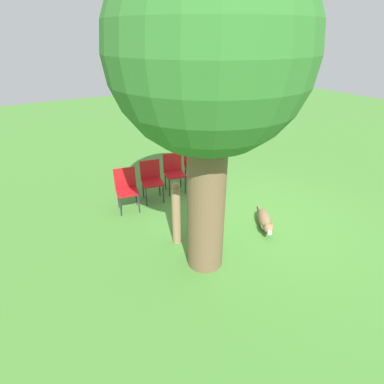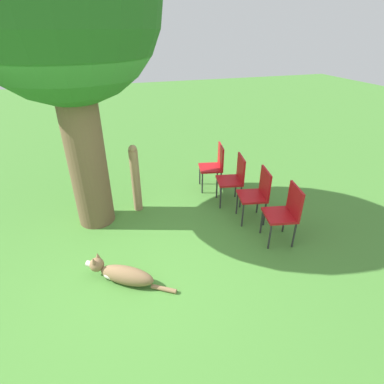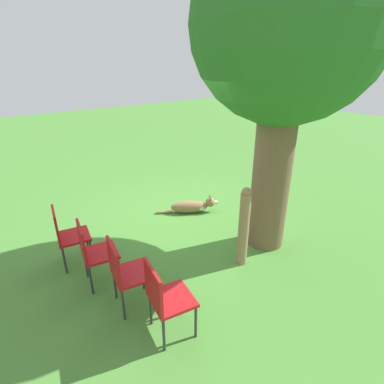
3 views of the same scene
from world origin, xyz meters
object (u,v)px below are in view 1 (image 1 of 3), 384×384
at_px(oak_tree, 210,61).
at_px(fence_post, 176,213).
at_px(red_chair_2, 151,178).
at_px(dog, 265,221).
at_px(red_chair_3, 126,187).
at_px(red_chair_1, 174,170).
at_px(red_chair_0, 194,163).

bearing_deg(oak_tree, fence_post, 11.10).
xyz_separation_m(oak_tree, red_chair_2, (2.39, -0.14, -2.53)).
relative_size(fence_post, red_chair_2, 1.33).
bearing_deg(dog, red_chair_3, -101.88).
relative_size(dog, red_chair_3, 1.17).
bearing_deg(red_chair_3, red_chair_1, 112.94).
bearing_deg(red_chair_1, red_chair_0, 112.94).
bearing_deg(red_chair_1, oak_tree, -5.30).
distance_m(oak_tree, red_chair_3, 3.43).
distance_m(dog, red_chair_0, 2.43).
bearing_deg(oak_tree, red_chair_2, -3.44).
bearing_deg(red_chair_2, oak_tree, 8.16).
bearing_deg(red_chair_3, red_chair_2, 112.94).
distance_m(fence_post, red_chair_3, 1.60).
height_order(oak_tree, fence_post, oak_tree).
xyz_separation_m(red_chair_0, red_chair_1, (-0.12, 0.62, 0.00)).
xyz_separation_m(red_chair_0, red_chair_2, (-0.25, 1.24, 0.00)).
distance_m(fence_post, red_chair_2, 1.71).
distance_m(oak_tree, red_chair_2, 3.48).
bearing_deg(fence_post, red_chair_1, -26.50).
bearing_deg(fence_post, red_chair_2, -9.50).
bearing_deg(dog, oak_tree, -47.63).
bearing_deg(red_chair_0, red_chair_1, -67.06).
bearing_deg(fence_post, red_chair_0, -38.21).
xyz_separation_m(oak_tree, red_chair_0, (2.64, -1.39, -2.53)).
height_order(fence_post, red_chair_2, fence_post).
xyz_separation_m(dog, red_chair_0, (2.39, 0.15, 0.39)).
bearing_deg(oak_tree, red_chair_1, -16.91).
bearing_deg(dog, red_chair_0, -143.20).
relative_size(dog, red_chair_1, 1.17).
height_order(red_chair_0, red_chair_3, same).
relative_size(oak_tree, red_chair_1, 4.90).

